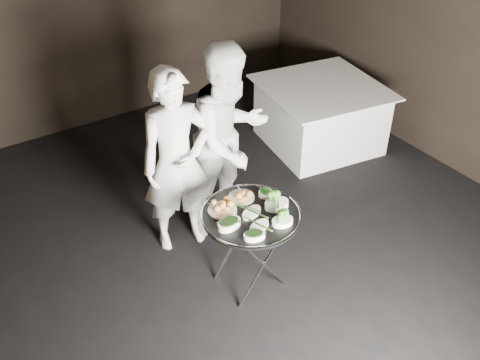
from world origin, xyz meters
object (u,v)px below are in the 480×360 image
waiter_left (177,163)px  waiter_right (230,139)px  serving_tray (251,215)px  dining_table (320,115)px  tray_stand (250,246)px

waiter_left → waiter_right: 0.54m
serving_tray → dining_table: 2.39m
waiter_left → dining_table: bearing=25.2°
tray_stand → waiter_right: waiter_right is taller
tray_stand → serving_tray: serving_tray is taller
waiter_left → dining_table: (2.13, 0.61, -0.47)m
waiter_right → dining_table: size_ratio=1.39×
dining_table → tray_stand: bearing=-144.1°
tray_stand → serving_tray: size_ratio=0.91×
tray_stand → dining_table: size_ratio=0.56×
serving_tray → waiter_left: waiter_left is taller
serving_tray → waiter_left: size_ratio=0.46×
serving_tray → tray_stand: bearing=-71.6°
waiter_left → serving_tray: bearing=-65.6°
serving_tray → waiter_right: bearing=67.7°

